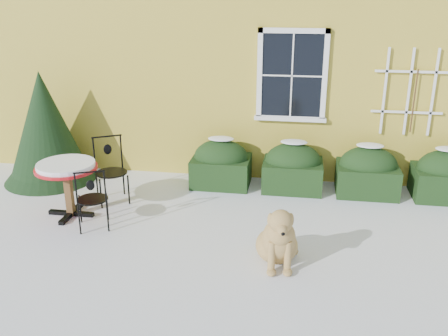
% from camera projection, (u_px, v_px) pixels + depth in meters
% --- Properties ---
extents(ground, '(80.00, 80.00, 0.00)m').
position_uv_depth(ground, '(213.00, 254.00, 6.84)').
color(ground, white).
rests_on(ground, ground).
extents(hedge_row, '(4.95, 0.80, 0.91)m').
position_uv_depth(hedge_row, '(330.00, 170.00, 8.82)').
color(hedge_row, black).
rests_on(hedge_row, ground).
extents(evergreen_shrub, '(1.69, 1.69, 2.05)m').
position_uv_depth(evergreen_shrub, '(47.00, 137.00, 9.22)').
color(evergreen_shrub, black).
rests_on(evergreen_shrub, ground).
extents(bistro_table, '(0.96, 0.96, 0.89)m').
position_uv_depth(bistro_table, '(67.00, 172.00, 7.75)').
color(bistro_table, black).
rests_on(bistro_table, ground).
extents(patio_chair_near, '(0.57, 0.56, 0.98)m').
position_uv_depth(patio_chair_near, '(92.00, 198.00, 7.42)').
color(patio_chair_near, black).
rests_on(patio_chair_near, ground).
extents(patio_chair_far, '(0.67, 0.66, 1.10)m').
position_uv_depth(patio_chair_far, '(111.00, 170.00, 8.39)').
color(patio_chair_far, black).
rests_on(patio_chair_far, ground).
extents(dog, '(0.66, 1.01, 0.89)m').
position_uv_depth(dog, '(278.00, 240.00, 6.47)').
color(dog, tan).
rests_on(dog, ground).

